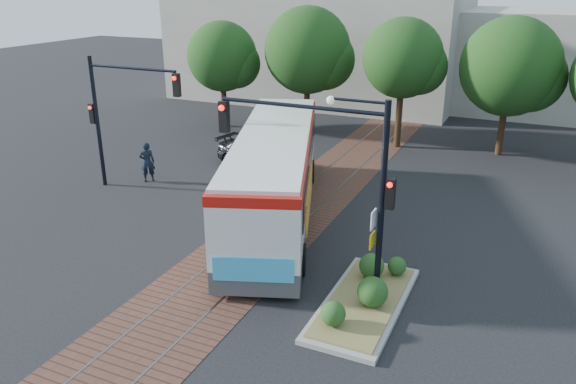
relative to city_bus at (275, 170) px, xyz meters
name	(u,v)px	position (x,y,z in m)	size (l,w,h in m)	color
ground	(240,260)	(0.55, -4.01, -1.98)	(120.00, 120.00, 0.00)	black
trackbed	(287,218)	(0.55, -0.01, -1.97)	(3.60, 40.00, 0.02)	brown
tree_row	(399,60)	(1.76, 12.41, 2.87)	(26.40, 5.60, 7.67)	#382314
warehouses	(416,52)	(0.02, 24.74, 1.84)	(40.00, 13.00, 8.00)	#ADA899
city_bus	(275,170)	(0.00, 0.00, 0.00)	(7.22, 13.38, 3.55)	#454547
traffic_island	(366,295)	(5.37, -4.91, -1.65)	(2.20, 5.20, 1.13)	gray
signal_pole_main	(341,168)	(4.41, -4.82, 2.18)	(5.49, 0.46, 6.00)	black
signal_pole_left	(115,106)	(-7.82, -0.01, 1.89)	(4.99, 0.34, 6.00)	black
officer	(147,162)	(-7.36, 1.25, -1.01)	(0.71, 0.46, 1.94)	black
parked_car	(259,154)	(-3.50, 5.40, -1.28)	(1.95, 4.79, 1.39)	black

